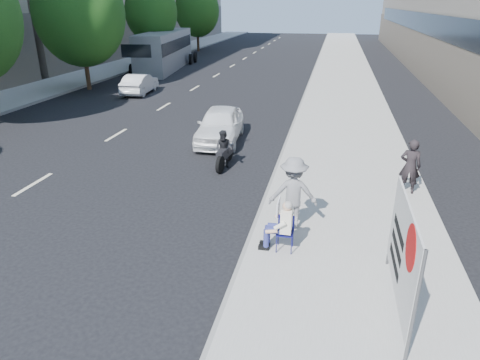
% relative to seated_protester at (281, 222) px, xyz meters
% --- Properties ---
extents(ground, '(160.00, 160.00, 0.00)m').
position_rel_seated_protester_xyz_m(ground, '(-2.29, 0.55, -0.87)').
color(ground, black).
rests_on(ground, ground).
extents(near_sidewalk, '(5.00, 120.00, 0.15)m').
position_rel_seated_protester_xyz_m(near_sidewalk, '(1.71, 20.55, -0.80)').
color(near_sidewalk, gray).
rests_on(near_sidewalk, ground).
extents(far_sidewalk, '(4.50, 120.00, 0.15)m').
position_rel_seated_protester_xyz_m(far_sidewalk, '(-19.04, 20.55, -0.80)').
color(far_sidewalk, gray).
rests_on(far_sidewalk, ground).
extents(tree_far_c, '(6.00, 6.00, 8.47)m').
position_rel_seated_protester_xyz_m(tree_far_c, '(-15.99, 18.55, 4.15)').
color(tree_far_c, '#382616').
rests_on(tree_far_c, ground).
extents(tree_far_d, '(4.80, 4.80, 7.65)m').
position_rel_seated_protester_xyz_m(tree_far_d, '(-15.99, 30.55, 4.01)').
color(tree_far_d, '#382616').
rests_on(tree_far_d, ground).
extents(tree_far_e, '(5.40, 5.40, 7.89)m').
position_rel_seated_protester_xyz_m(tree_far_e, '(-15.99, 44.55, 3.91)').
color(tree_far_e, '#382616').
rests_on(tree_far_e, ground).
extents(seated_protester, '(0.83, 1.12, 1.31)m').
position_rel_seated_protester_xyz_m(seated_protester, '(0.00, 0.00, 0.00)').
color(seated_protester, navy).
rests_on(seated_protester, near_sidewalk).
extents(jogger, '(1.35, 0.88, 1.97)m').
position_rel_seated_protester_xyz_m(jogger, '(0.16, 1.18, 0.26)').
color(jogger, slate).
rests_on(jogger, near_sidewalk).
extents(pedestrian_woman, '(0.69, 0.51, 1.75)m').
position_rel_seated_protester_xyz_m(pedestrian_woman, '(3.51, 4.22, 0.15)').
color(pedestrian_woman, black).
rests_on(pedestrian_woman, near_sidewalk).
extents(protest_banner, '(0.08, 3.06, 2.20)m').
position_rel_seated_protester_xyz_m(protest_banner, '(2.49, -1.65, 0.53)').
color(protest_banner, '#4C4C4C').
rests_on(protest_banner, near_sidewalk).
extents(white_sedan_near, '(2.15, 4.56, 1.51)m').
position_rel_seated_protester_xyz_m(white_sedan_near, '(-3.78, 8.67, -0.12)').
color(white_sedan_near, white).
rests_on(white_sedan_near, ground).
extents(white_sedan_mid, '(1.75, 4.11, 1.32)m').
position_rel_seated_protester_xyz_m(white_sedan_mid, '(-11.82, 17.95, -0.21)').
color(white_sedan_mid, silver).
rests_on(white_sedan_mid, ground).
extents(motorcycle, '(0.75, 2.05, 1.42)m').
position_rel_seated_protester_xyz_m(motorcycle, '(-2.81, 5.55, -0.24)').
color(motorcycle, black).
rests_on(motorcycle, ground).
extents(bus, '(4.07, 12.31, 3.30)m').
position_rel_seated_protester_xyz_m(bus, '(-14.35, 29.23, 0.76)').
color(bus, gray).
rests_on(bus, ground).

